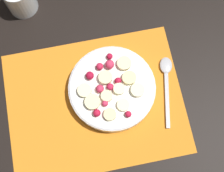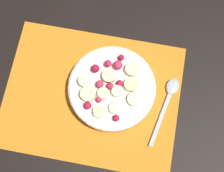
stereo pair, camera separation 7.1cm
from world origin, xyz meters
name	(u,v)px [view 1 (the left image)]	position (x,y,z in m)	size (l,w,h in m)	color
ground_plane	(95,103)	(0.00, 0.00, 0.00)	(3.00, 3.00, 0.00)	black
placemat	(95,103)	(0.00, 0.00, 0.00)	(0.42, 0.32, 0.01)	orange
fruit_bowl	(112,88)	(0.04, 0.02, 0.03)	(0.20, 0.20, 0.05)	white
spoon	(166,76)	(0.18, 0.03, 0.01)	(0.05, 0.17, 0.01)	#B2B2B7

